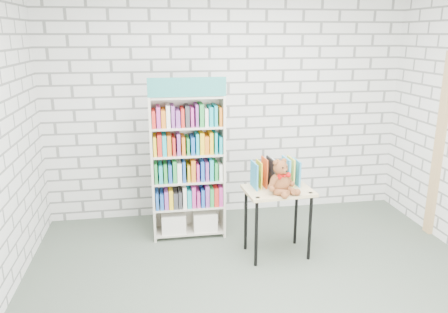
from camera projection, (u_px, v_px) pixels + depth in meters
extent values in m
plane|color=#495447|center=(266.00, 295.00, 3.94)|extent=(4.50, 4.50, 0.00)
cube|color=silver|center=(228.00, 106.00, 5.46)|extent=(4.50, 0.02, 2.80)
cube|color=silver|center=(409.00, 271.00, 1.66)|extent=(4.50, 0.02, 2.80)
cube|color=beige|center=(152.00, 169.00, 4.85)|extent=(0.03, 0.32, 1.64)
cube|color=beige|center=(223.00, 166.00, 4.97)|extent=(0.03, 0.32, 1.64)
cube|color=beige|center=(187.00, 164.00, 5.05)|extent=(0.82, 0.02, 1.64)
cube|color=teal|center=(187.00, 87.00, 4.52)|extent=(0.82, 0.02, 0.20)
cube|color=beige|center=(189.00, 230.00, 5.11)|extent=(0.76, 0.30, 0.02)
cube|color=beige|center=(189.00, 205.00, 5.03)|extent=(0.76, 0.30, 0.02)
cube|color=beige|center=(188.00, 180.00, 4.95)|extent=(0.76, 0.30, 0.02)
cube|color=beige|center=(188.00, 154.00, 4.86)|extent=(0.76, 0.30, 0.02)
cube|color=beige|center=(187.00, 126.00, 4.78)|extent=(0.76, 0.30, 0.02)
cube|color=beige|center=(186.00, 97.00, 4.69)|extent=(0.76, 0.30, 0.02)
cube|color=silver|center=(173.00, 221.00, 5.05)|extent=(0.27, 0.26, 0.22)
cube|color=silver|center=(205.00, 219.00, 5.11)|extent=(0.27, 0.26, 0.22)
cube|color=yellow|center=(189.00, 196.00, 4.99)|extent=(0.76, 0.26, 0.22)
cube|color=blue|center=(188.00, 170.00, 4.90)|extent=(0.76, 0.26, 0.22)
cube|color=green|center=(187.00, 143.00, 4.82)|extent=(0.76, 0.26, 0.22)
cube|color=orange|center=(187.00, 116.00, 4.74)|extent=(0.76, 0.26, 0.22)
cube|color=tan|center=(278.00, 191.00, 4.48)|extent=(0.72, 0.52, 0.03)
cylinder|color=black|center=(256.00, 234.00, 4.34)|extent=(0.03, 0.03, 0.70)
cylinder|color=black|center=(246.00, 219.00, 4.68)|extent=(0.03, 0.03, 0.70)
cylinder|color=black|center=(310.00, 228.00, 4.47)|extent=(0.03, 0.03, 0.70)
cylinder|color=black|center=(296.00, 214.00, 4.81)|extent=(0.03, 0.03, 0.70)
cylinder|color=black|center=(258.00, 198.00, 4.25)|extent=(0.05, 0.05, 0.01)
cylinder|color=black|center=(311.00, 193.00, 4.38)|extent=(0.05, 0.05, 0.01)
cube|color=teal|center=(254.00, 174.00, 4.49)|extent=(0.03, 0.21, 0.28)
cube|color=gold|center=(259.00, 174.00, 4.50)|extent=(0.03, 0.21, 0.28)
cube|color=#C94315|center=(265.00, 174.00, 4.51)|extent=(0.03, 0.21, 0.28)
cube|color=black|center=(270.00, 173.00, 4.52)|extent=(0.03, 0.21, 0.28)
cube|color=white|center=(275.00, 173.00, 4.54)|extent=(0.03, 0.21, 0.28)
cube|color=orange|center=(280.00, 172.00, 4.55)|extent=(0.03, 0.21, 0.28)
cube|color=#39A5D8|center=(285.00, 172.00, 4.56)|extent=(0.03, 0.21, 0.28)
cube|color=#D4CB46|center=(291.00, 172.00, 4.58)|extent=(0.03, 0.21, 0.28)
cube|color=teal|center=(296.00, 171.00, 4.59)|extent=(0.03, 0.21, 0.28)
ellipsoid|color=maroon|center=(280.00, 183.00, 4.36)|extent=(0.20, 0.17, 0.20)
sphere|color=maroon|center=(281.00, 168.00, 4.32)|extent=(0.15, 0.15, 0.15)
sphere|color=maroon|center=(276.00, 163.00, 4.28)|extent=(0.05, 0.05, 0.05)
sphere|color=maroon|center=(284.00, 161.00, 4.34)|extent=(0.05, 0.05, 0.05)
sphere|color=maroon|center=(284.00, 171.00, 4.27)|extent=(0.06, 0.06, 0.06)
sphere|color=black|center=(283.00, 168.00, 4.25)|extent=(0.02, 0.02, 0.02)
sphere|color=black|center=(287.00, 167.00, 4.28)|extent=(0.02, 0.02, 0.02)
sphere|color=black|center=(286.00, 171.00, 4.25)|extent=(0.02, 0.02, 0.02)
cylinder|color=maroon|center=(273.00, 182.00, 4.28)|extent=(0.12, 0.07, 0.14)
cylinder|color=maroon|center=(289.00, 178.00, 4.39)|extent=(0.10, 0.11, 0.14)
sphere|color=maroon|center=(272.00, 189.00, 4.27)|extent=(0.06, 0.06, 0.06)
sphere|color=maroon|center=(292.00, 184.00, 4.41)|extent=(0.06, 0.06, 0.06)
cylinder|color=maroon|center=(282.00, 193.00, 4.27)|extent=(0.15, 0.16, 0.08)
cylinder|color=maroon|center=(291.00, 190.00, 4.33)|extent=(0.08, 0.16, 0.08)
sphere|color=maroon|center=(285.00, 196.00, 4.20)|extent=(0.07, 0.07, 0.07)
sphere|color=maroon|center=(297.00, 192.00, 4.29)|extent=(0.07, 0.07, 0.07)
cone|color=red|center=(281.00, 176.00, 4.27)|extent=(0.08, 0.07, 0.05)
cone|color=red|center=(287.00, 175.00, 4.31)|extent=(0.08, 0.07, 0.05)
sphere|color=red|center=(284.00, 176.00, 4.29)|extent=(0.03, 0.03, 0.03)
cube|color=tan|center=(439.00, 146.00, 4.90)|extent=(0.05, 0.12, 2.10)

